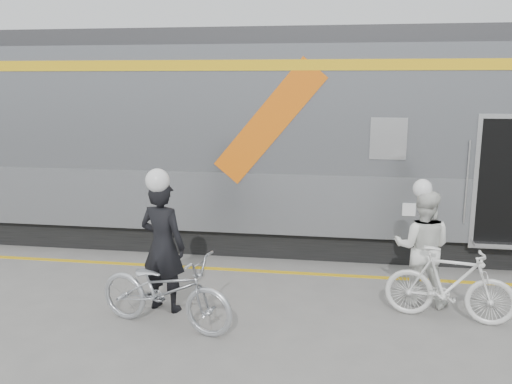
% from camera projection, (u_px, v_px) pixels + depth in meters
% --- Properties ---
extents(ground, '(90.00, 90.00, 0.00)m').
position_uv_depth(ground, '(234.00, 327.00, 7.18)').
color(ground, slate).
rests_on(ground, ground).
extents(train, '(24.00, 3.17, 4.10)m').
position_uv_depth(train, '(371.00, 140.00, 10.52)').
color(train, black).
rests_on(train, ground).
extents(safety_strip, '(24.00, 0.12, 0.01)m').
position_uv_depth(safety_strip, '(258.00, 271.00, 9.25)').
color(safety_strip, gold).
rests_on(safety_strip, ground).
extents(man, '(0.77, 0.61, 1.87)m').
position_uv_depth(man, '(163.00, 246.00, 7.55)').
color(man, black).
rests_on(man, ground).
extents(bicycle_left, '(2.07, 1.16, 1.03)m').
position_uv_depth(bicycle_left, '(165.00, 290.00, 7.08)').
color(bicycle_left, '#B4B7BD').
rests_on(bicycle_left, ground).
extents(woman, '(0.93, 0.78, 1.69)m').
position_uv_depth(woman, '(422.00, 247.00, 7.79)').
color(woman, silver).
rests_on(woman, ground).
extents(bicycle_right, '(1.76, 0.79, 1.02)m').
position_uv_depth(bicycle_right, '(450.00, 284.00, 7.28)').
color(bicycle_right, silver).
rests_on(bicycle_right, ground).
extents(helmet_man, '(0.32, 0.32, 0.32)m').
position_uv_depth(helmet_man, '(160.00, 168.00, 7.33)').
color(helmet_man, white).
rests_on(helmet_man, man).
extents(helmet_woman, '(0.27, 0.27, 0.27)m').
position_uv_depth(helmet_woman, '(427.00, 181.00, 7.59)').
color(helmet_woman, white).
rests_on(helmet_woman, woman).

